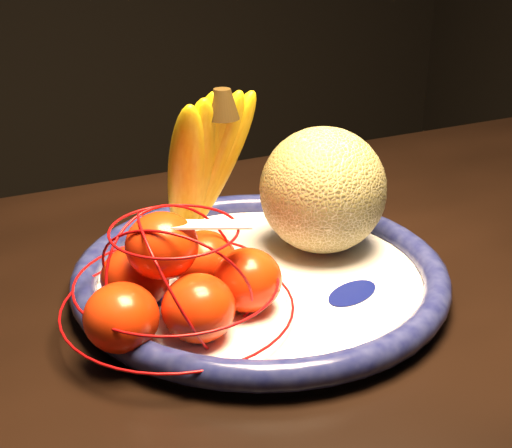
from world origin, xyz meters
name	(u,v)px	position (x,y,z in m)	size (l,w,h in m)	color
dining_table	(402,335)	(0.09, -0.03, 0.64)	(1.44, 0.87, 0.72)	black
fruit_bowl	(260,275)	(-0.06, 0.01, 0.73)	(0.39, 0.39, 0.03)	white
cantaloupe	(323,190)	(0.03, 0.04, 0.80)	(0.14, 0.14, 0.14)	olive
banana_bunch	(201,162)	(-0.09, 0.10, 0.84)	(0.13, 0.13, 0.20)	yellow
mandarin_bag	(179,282)	(-0.17, -0.03, 0.77)	(0.23, 0.23, 0.14)	#FF3411
price_tag	(210,224)	(-0.14, -0.04, 0.83)	(0.07, 0.03, 0.00)	white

